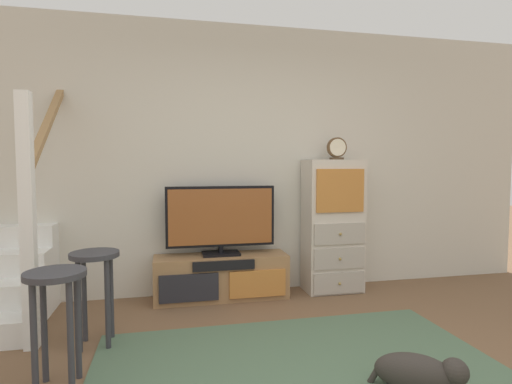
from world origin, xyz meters
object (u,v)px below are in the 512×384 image
desk_clock (337,149)px  dog (420,373)px  bar_stool_far (95,276)px  side_cabinet (333,226)px  media_console (221,277)px  bar_stool_near (56,301)px  television (221,218)px

desk_clock → dog: desk_clock is taller
bar_stool_far → side_cabinet: bearing=21.2°
media_console → bar_stool_far: bearing=-140.7°
bar_stool_near → bar_stool_far: 0.56m
desk_clock → bar_stool_near: desk_clock is taller
television → bar_stool_near: bearing=-129.0°
side_cabinet → media_console: bearing=-179.5°
desk_clock → dog: bearing=-98.9°
desk_clock → bar_stool_far: 2.53m
side_cabinet → desk_clock: bearing=-30.0°
television → side_cabinet: bearing=-0.7°
television → desk_clock: bearing=-1.4°
television → dog: 2.20m
bar_stool_near → dog: size_ratio=1.41×
dog → side_cabinet: bearing=81.9°
media_console → side_cabinet: 1.24m
side_cabinet → desk_clock: size_ratio=6.01×
media_console → television: (0.00, 0.02, 0.57)m
side_cabinet → desk_clock: desk_clock is taller
bar_stool_far → media_console: bearing=39.3°
bar_stool_near → dog: (2.02, -0.49, -0.40)m
media_console → dog: 2.07m
bar_stool_near → side_cabinet: bearing=31.3°
television → desk_clock: size_ratio=4.68×
television → bar_stool_near: (-1.14, -1.40, -0.27)m
dog → television: bearing=115.1°
television → side_cabinet: size_ratio=0.78×
desk_clock → dog: (-0.29, -1.87, -1.35)m
television → dog: (0.89, -1.90, -0.66)m
side_cabinet → bar_stool_near: side_cabinet is taller
bar_stool_near → bar_stool_far: bar_stool_near is taller
media_console → dog: (0.89, -1.87, -0.10)m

